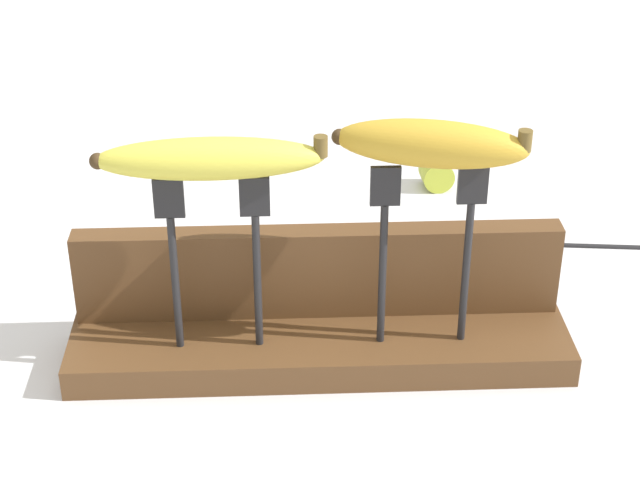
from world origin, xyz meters
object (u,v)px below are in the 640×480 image
at_px(fork_stand_left, 215,248).
at_px(fork_stand_right, 426,239).
at_px(banana_raised_right, 431,144).
at_px(banana_raised_left, 209,159).
at_px(fork_fallen_near, 591,244).
at_px(banana_chunk_near, 436,173).

height_order(fork_stand_left, fork_stand_right, fork_stand_right).
xyz_separation_m(fork_stand_left, banana_raised_right, (0.18, 0.00, 0.09)).
distance_m(fork_stand_left, banana_raised_left, 0.09).
bearing_deg(fork_stand_right, banana_raised_right, 166.75).
height_order(fork_stand_right, fork_fallen_near, fork_stand_right).
relative_size(fork_stand_left, banana_chunk_near, 4.05).
distance_m(fork_stand_right, banana_chunk_near, 0.40).
bearing_deg(fork_fallen_near, banana_raised_left, -152.08).
relative_size(banana_raised_left, banana_chunk_near, 4.70).
bearing_deg(banana_chunk_near, banana_raised_left, -124.08).
xyz_separation_m(fork_stand_left, banana_raised_left, (-0.00, -0.00, 0.09)).
height_order(fork_stand_right, banana_raised_left, banana_raised_left).
distance_m(banana_raised_left, banana_raised_right, 0.19).
distance_m(banana_raised_left, fork_fallen_near, 0.51).
xyz_separation_m(fork_stand_left, fork_stand_right, (0.18, 0.00, 0.00)).
distance_m(fork_fallen_near, banana_chunk_near, 0.22).
height_order(fork_stand_right, banana_raised_right, banana_raised_right).
relative_size(fork_stand_right, banana_raised_left, 0.90).
bearing_deg(fork_stand_left, banana_raised_right, 0.00).
xyz_separation_m(fork_stand_right, banana_raised_left, (-0.18, -0.00, 0.08)).
relative_size(fork_stand_right, banana_raised_right, 1.04).
relative_size(fork_stand_left, banana_raised_right, 1.00).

